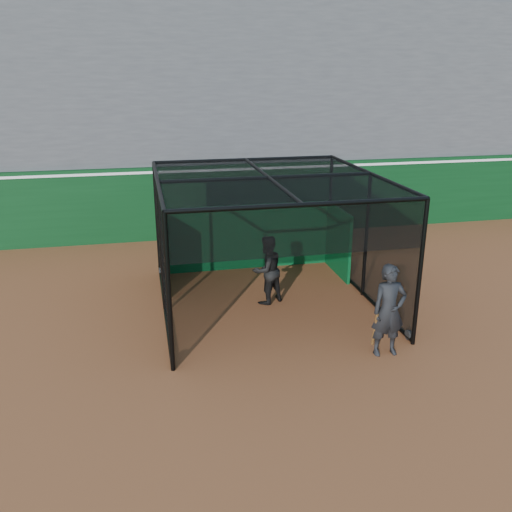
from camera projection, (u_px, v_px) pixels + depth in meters
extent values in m
plane|color=brown|center=(271.00, 350.00, 11.26)|extent=(120.00, 120.00, 0.00)
cube|color=#093314|center=(214.00, 201.00, 18.72)|extent=(50.00, 0.45, 2.50)
cube|color=white|center=(213.00, 169.00, 18.36)|extent=(50.00, 0.50, 0.08)
cube|color=#4C4C4F|center=(199.00, 114.00, 21.45)|extent=(50.00, 7.85, 7.75)
cube|color=#4C4C4F|center=(186.00, 0.00, 23.16)|extent=(50.00, 0.30, 1.20)
cube|color=#07461F|center=(247.00, 237.00, 15.68)|extent=(4.95, 0.10, 1.90)
cylinder|color=black|center=(172.00, 360.00, 10.68)|extent=(0.08, 0.22, 0.22)
cylinder|color=black|center=(409.00, 335.00, 11.68)|extent=(0.08, 0.22, 0.22)
cylinder|color=black|center=(160.00, 271.00, 15.38)|extent=(0.08, 0.22, 0.22)
cylinder|color=black|center=(330.00, 259.00, 16.38)|extent=(0.08, 0.22, 0.22)
imported|color=black|center=(267.00, 270.00, 13.33)|extent=(1.05, 0.96, 1.73)
imported|color=black|center=(389.00, 311.00, 10.84)|extent=(0.71, 0.47, 1.93)
cylinder|color=#593819|center=(375.00, 329.00, 10.97)|extent=(0.14, 0.32, 0.82)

